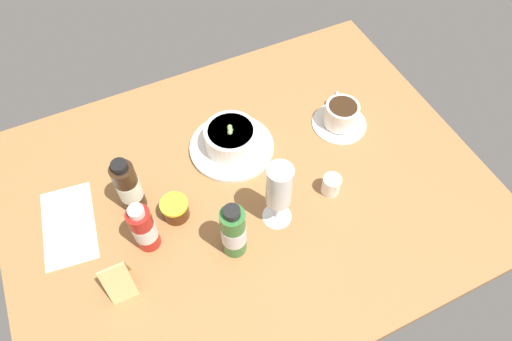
{
  "coord_description": "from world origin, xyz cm",
  "views": [
    {
      "loc": [
        21.71,
        51.14,
        88.69
      ],
      "look_at": [
        -1.59,
        1.73,
        8.17
      ],
      "focal_mm": 31.31,
      "sensor_mm": 36.0,
      "label": 1
    }
  ],
  "objects": [
    {
      "name": "menu_card",
      "position": [
        32.85,
        11.0,
        4.85
      ],
      "size": [
        5.3,
        6.13,
        9.82
      ],
      "color": "#D6B570",
      "rests_on": "ground_plane"
    },
    {
      "name": "coffee_cup",
      "position": [
        -29.6,
        -7.36,
        3.14
      ],
      "size": [
        13.95,
        13.95,
        6.81
      ],
      "color": "white",
      "rests_on": "ground_plane"
    },
    {
      "name": "sauce_bottle_red",
      "position": [
        24.85,
        3.89,
        6.57
      ],
      "size": [
        4.99,
        4.99,
        14.41
      ],
      "color": "#B21E19",
      "rests_on": "ground_plane"
    },
    {
      "name": "ground_plane",
      "position": [
        0.0,
        0.0,
        -1.5
      ],
      "size": [
        110.0,
        84.0,
        3.0
      ],
      "primitive_type": "cube",
      "color": "#9E6B3D"
    },
    {
      "name": "wine_glass",
      "position": [
        -2.84,
        10.03,
        11.89
      ],
      "size": [
        6.57,
        6.57,
        18.52
      ],
      "color": "white",
      "rests_on": "ground_plane"
    },
    {
      "name": "creamer_jug",
      "position": [
        -17.09,
        9.26,
        2.55
      ],
      "size": [
        4.25,
        5.17,
        5.47
      ],
      "color": "white",
      "rests_on": "ground_plane"
    },
    {
      "name": "sauce_bottle_green",
      "position": [
        8.65,
        12.83,
        7.48
      ],
      "size": [
        5.21,
        5.21,
        16.29
      ],
      "color": "#337233",
      "rests_on": "ground_plane"
    },
    {
      "name": "cutlery_setting",
      "position": [
        39.96,
        -7.32,
        0.26
      ],
      "size": [
        13.44,
        21.19,
        0.9
      ],
      "color": "white",
      "rests_on": "ground_plane"
    },
    {
      "name": "porridge_bowl",
      "position": [
        -1.31,
        -11.8,
        3.35
      ],
      "size": [
        20.72,
        20.72,
        7.9
      ],
      "color": "white",
      "rests_on": "ground_plane"
    },
    {
      "name": "sauce_bottle_brown",
      "position": [
        24.82,
        -6.57,
        7.37
      ],
      "size": [
        5.17,
        5.17,
        16.1
      ],
      "color": "#382314",
      "rests_on": "ground_plane"
    },
    {
      "name": "jam_jar",
      "position": [
        17.3,
        -0.37,
        2.58
      ],
      "size": [
        6.12,
        6.12,
        5.1
      ],
      "color": "#4C230C",
      "rests_on": "ground_plane"
    }
  ]
}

